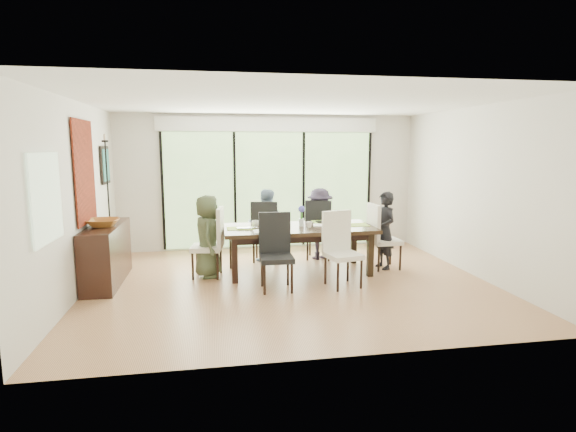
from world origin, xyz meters
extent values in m
cube|color=#945D3B|center=(0.00, 0.00, -0.01)|extent=(6.00, 5.00, 0.01)
cube|color=white|center=(0.00, 0.00, 2.71)|extent=(6.00, 5.00, 0.01)
cube|color=silver|center=(0.00, 2.51, 1.35)|extent=(6.00, 0.02, 2.70)
cube|color=white|center=(0.00, -2.51, 1.35)|extent=(6.00, 0.02, 2.70)
cube|color=white|center=(-3.01, 0.00, 1.35)|extent=(0.02, 5.00, 2.70)
cube|color=silver|center=(3.01, 0.00, 1.35)|extent=(0.02, 5.00, 2.70)
cube|color=#598C3F|center=(0.00, 2.47, 1.20)|extent=(4.20, 0.02, 2.30)
cube|color=white|center=(0.00, 2.46, 2.50)|extent=(4.40, 0.06, 0.28)
cube|color=black|center=(-2.10, 2.46, 1.20)|extent=(0.05, 0.04, 2.30)
cube|color=black|center=(-0.70, 2.46, 1.20)|extent=(0.05, 0.04, 2.30)
cube|color=black|center=(0.70, 2.46, 1.20)|extent=(0.05, 0.04, 2.30)
cube|color=black|center=(2.10, 2.46, 1.20)|extent=(0.05, 0.04, 2.30)
cube|color=#8CAD7F|center=(-2.97, -1.20, 1.50)|extent=(0.02, 0.90, 1.00)
cube|color=brown|center=(0.00, 3.40, -0.05)|extent=(6.00, 1.80, 0.10)
cube|color=brown|center=(0.00, 4.20, 0.55)|extent=(6.00, 0.08, 0.06)
sphere|color=#14380F|center=(-1.80, 5.20, 1.44)|extent=(3.20, 3.20, 3.20)
sphere|color=#14380F|center=(0.40, 5.80, 1.80)|extent=(4.00, 4.00, 4.00)
sphere|color=#14380F|center=(2.20, 5.00, 1.26)|extent=(2.80, 2.80, 2.80)
sphere|color=#14380F|center=(-0.60, 6.50, 1.62)|extent=(3.60, 3.60, 3.60)
cube|color=black|center=(0.24, 0.58, 0.73)|extent=(2.45, 1.12, 0.06)
cube|color=black|center=(0.24, 0.58, 0.64)|extent=(2.25, 0.92, 0.10)
cube|color=black|center=(-0.84, 0.15, 0.35)|extent=(0.09, 0.09, 0.70)
cube|color=black|center=(1.32, 0.15, 0.35)|extent=(0.09, 0.09, 0.70)
cube|color=black|center=(-0.84, 1.01, 0.35)|extent=(0.09, 0.09, 0.70)
cube|color=black|center=(1.32, 1.01, 0.35)|extent=(0.09, 0.09, 0.70)
imported|color=#424E34|center=(-1.24, 0.58, 0.66)|extent=(0.40, 0.62, 1.32)
imported|color=black|center=(1.72, 0.58, 0.66)|extent=(0.50, 0.68, 1.32)
imported|color=#758FAA|center=(-0.21, 1.41, 0.66)|extent=(0.67, 0.48, 1.32)
imported|color=#272131|center=(0.79, 1.41, 0.66)|extent=(0.69, 0.53, 1.32)
cube|color=#93B540|center=(-0.71, 0.58, 0.77)|extent=(0.45, 0.33, 0.01)
cube|color=#84A33A|center=(1.19, 0.58, 0.77)|extent=(0.45, 0.33, 0.01)
cube|color=#92A53B|center=(-0.21, 0.98, 0.77)|extent=(0.45, 0.33, 0.01)
cube|color=#84AE3E|center=(0.79, 0.98, 0.77)|extent=(0.45, 0.33, 0.01)
cube|color=white|center=(-0.31, 0.28, 0.77)|extent=(0.45, 0.33, 0.01)
cube|color=black|center=(-0.11, 0.93, 0.78)|extent=(0.27, 0.18, 0.01)
cube|color=black|center=(0.74, 0.93, 0.78)|extent=(0.24, 0.17, 0.01)
cube|color=white|center=(0.94, 0.53, 0.77)|extent=(0.31, 0.22, 0.00)
cube|color=white|center=(-0.31, 0.28, 0.78)|extent=(0.27, 0.27, 0.02)
cube|color=#C47E17|center=(-0.31, 0.28, 0.80)|extent=(0.20, 0.20, 0.01)
cylinder|color=silver|center=(0.29, 0.63, 0.83)|extent=(0.08, 0.08, 0.12)
cylinder|color=#337226|center=(0.29, 0.63, 0.95)|extent=(0.04, 0.04, 0.16)
sphere|color=#5253CE|center=(0.29, 0.63, 1.05)|extent=(0.11, 0.11, 0.11)
imported|color=silver|center=(-0.61, 0.48, 0.78)|extent=(0.34, 0.23, 0.03)
imported|color=white|center=(-0.46, 0.73, 0.81)|extent=(0.16, 0.16, 0.10)
imported|color=white|center=(0.39, 0.48, 0.81)|extent=(0.13, 0.13, 0.09)
imported|color=white|center=(1.04, 0.68, 0.81)|extent=(0.17, 0.17, 0.10)
imported|color=white|center=(0.49, 0.63, 0.77)|extent=(0.21, 0.26, 0.02)
cube|color=black|center=(-2.76, 0.49, 0.45)|extent=(0.45, 1.58, 0.89)
imported|color=brown|center=(-2.76, 0.39, 0.95)|extent=(0.47, 0.47, 0.11)
cylinder|color=black|center=(-2.76, 0.84, 0.91)|extent=(0.10, 0.10, 0.04)
cylinder|color=black|center=(-2.76, 0.84, 1.53)|extent=(0.02, 0.02, 1.24)
cylinder|color=black|center=(-2.76, 0.84, 2.15)|extent=(0.10, 0.10, 0.03)
cylinder|color=silver|center=(-2.76, 0.84, 2.21)|extent=(0.04, 0.04, 0.10)
cube|color=#9C2B16|center=(-2.97, 0.40, 1.70)|extent=(0.02, 1.00, 1.50)
cube|color=black|center=(-2.97, 1.70, 1.75)|extent=(0.03, 0.55, 0.65)
cube|color=#1B5756|center=(-2.95, 1.70, 1.75)|extent=(0.01, 0.45, 0.55)
camera|label=1|loc=(-1.16, -6.53, 2.06)|focal=28.00mm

